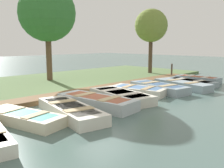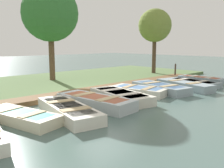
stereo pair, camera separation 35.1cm
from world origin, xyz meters
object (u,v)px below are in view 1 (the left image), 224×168
at_px(rowboat_9, 190,82).
at_px(mooring_post_far, 172,70).
at_px(rowboat_7, 159,87).
at_px(rowboat_2, 23,117).
at_px(rowboat_3, 70,110).
at_px(rowboat_4, 97,102).
at_px(park_tree_left, 47,13).
at_px(rowboat_8, 182,85).
at_px(park_tree_center, 151,26).
at_px(rowboat_10, 198,79).
at_px(rowboat_6, 138,90).
at_px(rowboat_5, 121,96).

bearing_deg(rowboat_9, mooring_post_far, 147.05).
bearing_deg(rowboat_7, rowboat_9, 97.29).
bearing_deg(rowboat_7, rowboat_2, -80.34).
xyz_separation_m(rowboat_3, mooring_post_far, (-2.69, 10.99, 0.32)).
xyz_separation_m(rowboat_2, rowboat_4, (0.17, 2.89, 0.04)).
bearing_deg(park_tree_left, rowboat_8, 29.86).
distance_m(rowboat_2, park_tree_center, 13.68).
bearing_deg(rowboat_10, rowboat_3, -88.60).
height_order(rowboat_3, rowboat_6, rowboat_3).
xyz_separation_m(rowboat_10, park_tree_left, (-6.44, -6.84, 4.04)).
distance_m(rowboat_4, park_tree_left, 7.95).
bearing_deg(rowboat_4, rowboat_7, 85.50).
relative_size(rowboat_4, rowboat_8, 0.98).
bearing_deg(rowboat_4, rowboat_5, 87.05).
xyz_separation_m(rowboat_4, park_tree_left, (-6.56, 2.03, 4.00)).
distance_m(rowboat_2, rowboat_3, 1.53).
height_order(rowboat_8, rowboat_9, rowboat_8).
height_order(mooring_post_far, park_tree_center, park_tree_center).
height_order(rowboat_2, rowboat_4, rowboat_4).
height_order(rowboat_4, mooring_post_far, mooring_post_far).
relative_size(rowboat_3, park_tree_left, 0.60).
distance_m(rowboat_2, rowboat_10, 11.76).
relative_size(rowboat_5, rowboat_6, 1.16).
distance_m(rowboat_5, park_tree_left, 7.65).
bearing_deg(mooring_post_far, rowboat_10, -16.75).
bearing_deg(mooring_post_far, rowboat_3, -76.23).
bearing_deg(park_tree_left, park_tree_center, 74.01).
relative_size(rowboat_5, park_tree_center, 0.67).
height_order(rowboat_3, rowboat_4, rowboat_4).
xyz_separation_m(rowboat_3, rowboat_10, (-0.37, 10.29, -0.01)).
xyz_separation_m(rowboat_7, rowboat_8, (0.43, 1.59, 0.00)).
bearing_deg(rowboat_6, rowboat_3, -94.20).
height_order(rowboat_6, rowboat_8, rowboat_8).
bearing_deg(park_tree_left, rowboat_9, 39.26).
bearing_deg(park_tree_center, rowboat_4, -65.47).
bearing_deg(rowboat_9, park_tree_center, 161.22).
bearing_deg(rowboat_3, rowboat_10, 103.93).
bearing_deg(rowboat_6, rowboat_4, -95.01).
xyz_separation_m(rowboat_5, rowboat_7, (-0.02, 2.92, 0.00)).
distance_m(rowboat_2, rowboat_4, 2.90).
distance_m(rowboat_5, rowboat_9, 5.97).
bearing_deg(park_tree_center, rowboat_7, -50.49).
bearing_deg(rowboat_7, rowboat_4, -78.56).
bearing_deg(mooring_post_far, rowboat_7, -65.46).
relative_size(rowboat_4, rowboat_6, 1.17).
relative_size(rowboat_8, park_tree_left, 0.58).
bearing_deg(rowboat_3, rowboat_6, 109.90).
distance_m(park_tree_left, park_tree_center, 7.91).
height_order(rowboat_10, mooring_post_far, mooring_post_far).
bearing_deg(mooring_post_far, park_tree_center, 178.55).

